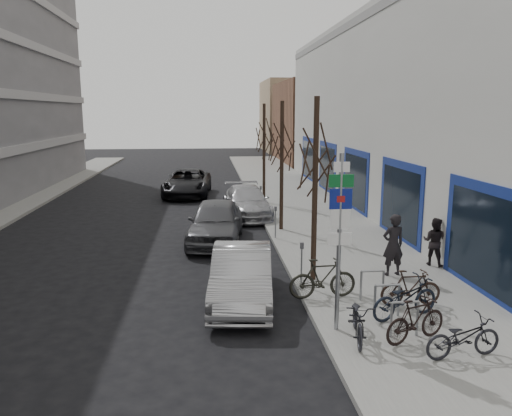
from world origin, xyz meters
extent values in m
plane|color=black|center=(0.00, 0.00, 0.00)|extent=(120.00, 120.00, 0.00)
cube|color=slate|center=(4.50, 10.00, 0.07)|extent=(5.00, 70.00, 0.15)
cube|color=brown|center=(13.00, 40.00, 4.00)|extent=(12.00, 14.00, 8.00)
cube|color=#937A5B|center=(13.50, 55.00, 4.50)|extent=(13.00, 12.00, 9.00)
cylinder|color=gray|center=(2.40, 0.00, 2.10)|extent=(0.10, 0.10, 4.20)
cube|color=white|center=(2.40, -0.03, 3.90)|extent=(0.35, 0.03, 0.22)
cube|color=#0C5926|center=(2.40, -0.03, 3.60)|extent=(0.55, 0.03, 0.28)
cube|color=navy|center=(2.40, -0.03, 3.20)|extent=(0.50, 0.03, 0.45)
cube|color=maroon|center=(2.40, -0.04, 3.20)|extent=(0.18, 0.02, 0.14)
cube|color=white|center=(2.40, -0.03, 2.75)|extent=(0.45, 0.03, 0.45)
cube|color=white|center=(2.40, -0.03, 2.30)|extent=(0.55, 0.03, 0.28)
cylinder|color=gray|center=(3.50, -0.50, 0.55)|extent=(0.06, 0.06, 0.80)
cylinder|color=gray|center=(4.10, -0.50, 0.55)|extent=(0.06, 0.06, 0.80)
cylinder|color=gray|center=(3.80, -0.50, 0.95)|extent=(0.60, 0.06, 0.06)
cylinder|color=gray|center=(3.50, 0.60, 0.55)|extent=(0.06, 0.06, 0.80)
cylinder|color=gray|center=(4.10, 0.60, 0.55)|extent=(0.06, 0.06, 0.80)
cylinder|color=gray|center=(3.80, 0.60, 0.95)|extent=(0.60, 0.06, 0.06)
cylinder|color=gray|center=(3.50, 1.70, 0.55)|extent=(0.06, 0.06, 0.80)
cylinder|color=gray|center=(4.10, 1.70, 0.55)|extent=(0.06, 0.06, 0.80)
cylinder|color=gray|center=(3.80, 1.70, 0.95)|extent=(0.60, 0.06, 0.06)
cylinder|color=black|center=(2.60, 3.50, 2.75)|extent=(0.16, 0.16, 5.50)
cylinder|color=black|center=(2.60, 10.00, 2.75)|extent=(0.16, 0.16, 5.50)
cylinder|color=black|center=(2.60, 16.50, 2.75)|extent=(0.16, 0.16, 5.50)
cylinder|color=gray|center=(2.15, 3.00, 0.70)|extent=(0.05, 0.05, 1.10)
cube|color=#3F3F44|center=(2.15, 3.00, 1.33)|extent=(0.10, 0.08, 0.18)
cylinder|color=gray|center=(2.15, 8.50, 0.70)|extent=(0.05, 0.05, 1.10)
cube|color=#3F3F44|center=(2.15, 8.50, 1.33)|extent=(0.10, 0.08, 0.18)
cylinder|color=gray|center=(2.15, 14.00, 0.70)|extent=(0.05, 0.05, 1.10)
cube|color=#3F3F44|center=(2.15, 14.00, 1.33)|extent=(0.10, 0.08, 0.18)
imported|color=black|center=(2.74, -0.52, 0.68)|extent=(0.86, 1.81, 1.06)
imported|color=black|center=(3.95, -0.76, 0.65)|extent=(1.72, 1.06, 1.01)
imported|color=black|center=(4.21, 0.49, 0.73)|extent=(1.99, 1.17, 1.16)
imported|color=black|center=(2.52, 1.96, 0.71)|extent=(1.89, 0.69, 1.12)
imported|color=black|center=(4.61, -1.55, 0.66)|extent=(1.72, 0.73, 1.02)
imported|color=black|center=(4.66, 1.22, 0.64)|extent=(1.61, 0.48, 0.98)
imported|color=#9C9DA1|center=(0.38, 2.29, 0.74)|extent=(1.99, 4.63, 1.48)
imported|color=#4D4D52|center=(-0.20, 8.60, 0.84)|extent=(2.52, 5.11, 1.68)
imported|color=#A7A7AC|center=(1.40, 13.42, 0.74)|extent=(2.29, 5.16, 1.47)
imported|color=black|center=(-1.72, 19.97, 0.80)|extent=(3.02, 5.92, 1.60)
imported|color=black|center=(5.08, 3.64, 1.10)|extent=(0.76, 0.56, 1.90)
imported|color=black|center=(6.80, 4.50, 0.94)|extent=(0.70, 0.69, 1.59)
camera|label=1|loc=(-0.48, -10.50, 5.07)|focal=35.00mm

